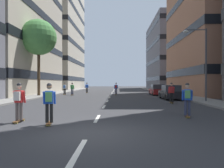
# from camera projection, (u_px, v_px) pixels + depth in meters

# --- Properties ---
(ground_plane) EXTENTS (137.21, 137.21, 0.00)m
(ground_plane) POSITION_uv_depth(u_px,v_px,m) (111.00, 95.00, 30.34)
(ground_plane) COLOR #333335
(sidewalk_left) EXTENTS (2.67, 62.89, 0.14)m
(sidewalk_left) POSITION_uv_depth(u_px,v_px,m) (54.00, 93.00, 33.47)
(sidewalk_left) COLOR gray
(sidewalk_left) RESTS_ON ground_plane
(sidewalk_right) EXTENTS (2.67, 62.89, 0.14)m
(sidewalk_right) POSITION_uv_depth(u_px,v_px,m) (170.00, 93.00, 32.93)
(sidewalk_right) COLOR gray
(sidewalk_right) RESTS_ON ground_plane
(lane_markings) EXTENTS (0.16, 52.20, 0.01)m
(lane_markings) POSITION_uv_depth(u_px,v_px,m) (111.00, 95.00, 30.47)
(lane_markings) COLOR silver
(lane_markings) RESTS_ON ground_plane
(building_left_far) EXTENTS (16.46, 23.72, 32.87)m
(building_left_far) POSITION_uv_depth(u_px,v_px,m) (49.00, 31.00, 60.28)
(building_left_far) COLOR #BCB29E
(building_left_far) RESTS_ON ground_plane
(building_right_far) EXTENTS (16.46, 23.49, 18.90)m
(building_right_far) POSITION_uv_depth(u_px,v_px,m) (181.00, 55.00, 59.24)
(building_right_far) COLOR slate
(building_right_far) RESTS_ON ground_plane
(parked_car_near) EXTENTS (1.82, 4.40, 1.52)m
(parked_car_near) POSITION_uv_depth(u_px,v_px,m) (157.00, 90.00, 30.13)
(parked_car_near) COLOR maroon
(parked_car_near) RESTS_ON ground_plane
(parked_car_mid) EXTENTS (1.82, 4.40, 1.52)m
(parked_car_mid) POSITION_uv_depth(u_px,v_px,m) (171.00, 93.00, 22.42)
(parked_car_mid) COLOR black
(parked_car_mid) RESTS_ON ground_plane
(street_tree_near) EXTENTS (4.56, 4.56, 9.77)m
(street_tree_near) POSITION_uv_depth(u_px,v_px,m) (39.00, 38.00, 27.02)
(street_tree_near) COLOR #4C3823
(street_tree_near) RESTS_ON sidewalk_left
(streetlamp_right) EXTENTS (2.13, 0.30, 6.50)m
(streetlamp_right) POSITION_uv_depth(u_px,v_px,m) (202.00, 57.00, 18.85)
(streetlamp_right) COLOR #3F3F44
(streetlamp_right) RESTS_ON sidewalk_right
(skater_0) EXTENTS (0.55, 0.91, 1.78)m
(skater_0) POSITION_uv_depth(u_px,v_px,m) (65.00, 88.00, 30.71)
(skater_0) COLOR brown
(skater_0) RESTS_ON ground_plane
(skater_1) EXTENTS (0.56, 0.92, 1.78)m
(skater_1) POSITION_uv_depth(u_px,v_px,m) (49.00, 101.00, 8.92)
(skater_1) COLOR brown
(skater_1) RESTS_ON ground_plane
(skater_2) EXTENTS (0.53, 0.90, 1.78)m
(skater_2) POSITION_uv_depth(u_px,v_px,m) (19.00, 100.00, 9.44)
(skater_2) COLOR brown
(skater_2) RESTS_ON ground_plane
(skater_3) EXTENTS (0.55, 0.92, 1.78)m
(skater_3) POSITION_uv_depth(u_px,v_px,m) (116.00, 88.00, 31.14)
(skater_3) COLOR brown
(skater_3) RESTS_ON ground_plane
(skater_4) EXTENTS (0.57, 0.92, 1.78)m
(skater_4) POSITION_uv_depth(u_px,v_px,m) (187.00, 98.00, 10.84)
(skater_4) COLOR brown
(skater_4) RESTS_ON ground_plane
(skater_5) EXTENTS (0.53, 0.90, 1.78)m
(skater_5) POSITION_uv_depth(u_px,v_px,m) (87.00, 87.00, 35.90)
(skater_5) COLOR brown
(skater_5) RESTS_ON ground_plane
(skater_6) EXTENTS (0.54, 0.91, 1.78)m
(skater_6) POSITION_uv_depth(u_px,v_px,m) (171.00, 92.00, 18.16)
(skater_6) COLOR brown
(skater_6) RESTS_ON ground_plane
(skater_7) EXTENTS (0.54, 0.91, 1.78)m
(skater_7) POSITION_uv_depth(u_px,v_px,m) (72.00, 88.00, 29.41)
(skater_7) COLOR brown
(skater_7) RESTS_ON ground_plane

